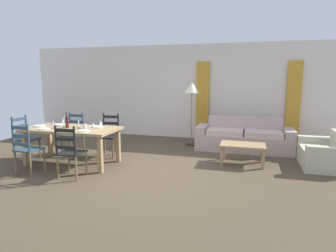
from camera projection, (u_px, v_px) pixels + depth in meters
name	position (u px, v px, depth m)	size (l,w,h in m)	color
ground_plane	(141.00, 170.00, 5.60)	(9.60, 9.60, 0.02)	#4F3F2F
wall_far	(181.00, 92.00, 8.50)	(9.60, 0.16, 2.70)	silver
curtain_panel_left	(202.00, 101.00, 8.23)	(0.35, 0.08, 2.20)	gold
curtain_panel_right	(293.00, 103.00, 7.58)	(0.35, 0.08, 2.20)	gold
dining_table	(72.00, 132.00, 5.91)	(1.90, 0.96, 0.75)	#A48256
dining_chair_near_left	(27.00, 148.00, 5.32)	(0.45, 0.43, 0.96)	#2E4655
dining_chair_near_right	(70.00, 152.00, 5.07)	(0.43, 0.41, 0.96)	black
dining_chair_far_left	(74.00, 133.00, 6.77)	(0.44, 0.42, 0.96)	#2B4159
dining_chair_far_right	(109.00, 135.00, 6.56)	(0.44, 0.42, 0.96)	black
dining_chair_head_west	(25.00, 138.00, 6.24)	(0.43, 0.45, 0.96)	#2A3E56
dinner_plate_near_left	(44.00, 128.00, 5.78)	(0.24, 0.24, 0.02)	white
fork_near_left	(38.00, 128.00, 5.82)	(0.02, 0.17, 0.01)	silver
dinner_plate_near_right	(84.00, 131.00, 5.54)	(0.24, 0.24, 0.02)	white
fork_near_right	(77.00, 131.00, 5.58)	(0.02, 0.17, 0.01)	silver
dinner_plate_far_left	(60.00, 125.00, 6.26)	(0.24, 0.24, 0.02)	white
fork_far_left	(54.00, 125.00, 6.30)	(0.02, 0.17, 0.01)	silver
dinner_plate_far_right	(97.00, 127.00, 6.01)	(0.24, 0.24, 0.02)	white
fork_far_right	(91.00, 126.00, 6.05)	(0.02, 0.17, 0.01)	silver
dinner_plate_head_west	(39.00, 126.00, 6.11)	(0.24, 0.24, 0.02)	white
fork_head_west	(33.00, 126.00, 6.15)	(0.02, 0.17, 0.01)	silver
wine_bottle	(67.00, 122.00, 5.88)	(0.07, 0.07, 0.32)	#471919
wine_glass_near_left	(53.00, 123.00, 5.81)	(0.06, 0.06, 0.16)	white
wine_glass_near_right	(93.00, 125.00, 5.59)	(0.06, 0.06, 0.16)	white
wine_glass_far_left	(63.00, 121.00, 6.10)	(0.06, 0.06, 0.16)	white
wine_glass_far_right	(101.00, 123.00, 5.83)	(0.06, 0.06, 0.16)	white
coffee_cup_primary	(85.00, 126.00, 5.81)	(0.07, 0.07, 0.09)	silver
candle_tall	(64.00, 124.00, 5.96)	(0.05, 0.05, 0.22)	#998C66
candle_short	(79.00, 127.00, 5.80)	(0.05, 0.05, 0.16)	#998C66
couch	(244.00, 138.00, 7.09)	(2.28, 0.81, 0.80)	#BB9C95
coffee_table	(243.00, 147.00, 5.93)	(0.90, 0.56, 0.42)	#A48256
armchair_upholstered	(326.00, 155.00, 5.75)	(0.81, 1.16, 0.72)	beige
standing_lamp	(192.00, 92.00, 7.45)	(0.40, 0.40, 1.64)	#332D28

